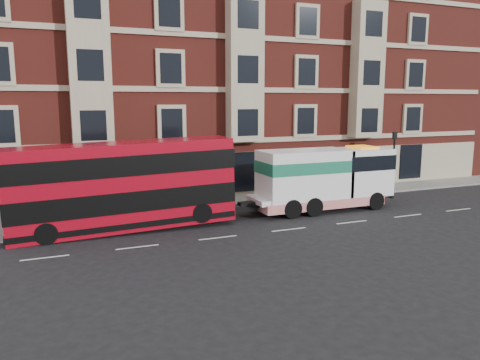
% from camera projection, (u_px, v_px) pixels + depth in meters
% --- Properties ---
extents(ground, '(120.00, 120.00, 0.00)m').
position_uv_depth(ground, '(289.00, 230.00, 24.83)').
color(ground, black).
rests_on(ground, ground).
extents(sidewalk, '(90.00, 3.00, 0.15)m').
position_uv_depth(sidewalk, '(236.00, 201.00, 31.66)').
color(sidewalk, slate).
rests_on(sidewalk, ground).
extents(victorian_terrace, '(45.00, 12.00, 20.40)m').
position_uv_depth(victorian_terrace, '(207.00, 58.00, 37.02)').
color(victorian_terrace, maroon).
rests_on(victorian_terrace, ground).
extents(lamp_post_west, '(0.35, 0.15, 4.35)m').
position_uv_depth(lamp_post_west, '(151.00, 170.00, 27.80)').
color(lamp_post_west, black).
rests_on(lamp_post_west, sidewalk).
extents(lamp_post_east, '(0.35, 0.15, 4.35)m').
position_uv_depth(lamp_post_east, '(394.00, 157.00, 34.51)').
color(lamp_post_east, black).
rests_on(lamp_post_east, sidewalk).
extents(double_decker_bus, '(11.45, 2.63, 4.64)m').
position_uv_depth(double_decker_bus, '(124.00, 184.00, 24.36)').
color(double_decker_bus, '#A20919').
rests_on(double_decker_bus, ground).
extents(tow_truck, '(9.17, 2.71, 3.82)m').
position_uv_depth(tow_truck, '(322.00, 178.00, 28.93)').
color(tow_truck, white).
rests_on(tow_truck, ground).
extents(box_van, '(5.73, 3.13, 2.82)m').
position_uv_depth(box_van, '(8.00, 209.00, 23.39)').
color(box_van, silver).
rests_on(box_van, ground).
extents(pedestrian, '(0.72, 0.69, 1.67)m').
position_uv_depth(pedestrian, '(148.00, 195.00, 28.86)').
color(pedestrian, '#1C1F39').
rests_on(pedestrian, sidewalk).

